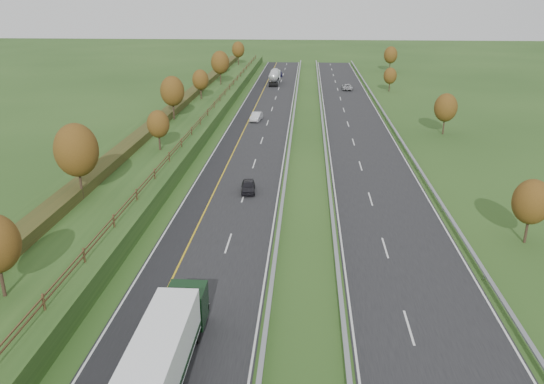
% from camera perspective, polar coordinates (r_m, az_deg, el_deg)
% --- Properties ---
extents(ground, '(400.00, 400.00, 0.00)m').
position_cam_1_polar(ground, '(77.68, 3.63, 4.69)').
color(ground, '#254518').
rests_on(ground, ground).
extents(near_carriageway, '(10.50, 200.00, 0.04)m').
position_cam_1_polar(near_carriageway, '(82.88, -1.91, 5.74)').
color(near_carriageway, black).
rests_on(near_carriageway, ground).
extents(far_carriageway, '(10.50, 200.00, 0.04)m').
position_cam_1_polar(far_carriageway, '(82.93, 9.56, 5.48)').
color(far_carriageway, black).
rests_on(far_carriageway, ground).
extents(hard_shoulder, '(3.00, 200.00, 0.04)m').
position_cam_1_polar(hard_shoulder, '(83.33, -4.49, 5.77)').
color(hard_shoulder, black).
rests_on(hard_shoulder, ground).
extents(lane_markings, '(26.75, 200.00, 0.01)m').
position_cam_1_polar(lane_markings, '(82.39, 2.53, 5.67)').
color(lane_markings, silver).
rests_on(lane_markings, near_carriageway).
extents(embankment_left, '(12.00, 200.00, 2.00)m').
position_cam_1_polar(embankment_left, '(84.90, -10.74, 6.43)').
color(embankment_left, '#254518').
rests_on(embankment_left, ground).
extents(hedge_left, '(2.20, 180.00, 1.10)m').
position_cam_1_polar(hedge_left, '(85.06, -12.13, 7.44)').
color(hedge_left, '#333A17').
rests_on(hedge_left, embankment_left).
extents(fence_left, '(0.12, 189.06, 1.20)m').
position_cam_1_polar(fence_left, '(83.11, -7.86, 7.53)').
color(fence_left, '#422B19').
rests_on(fence_left, embankment_left).
extents(median_barrier_near, '(0.32, 200.00, 0.71)m').
position_cam_1_polar(median_barrier_near, '(82.38, 2.05, 6.08)').
color(median_barrier_near, gray).
rests_on(median_barrier_near, ground).
extents(median_barrier_far, '(0.32, 200.00, 0.71)m').
position_cam_1_polar(median_barrier_far, '(82.39, 5.62, 5.99)').
color(median_barrier_far, gray).
rests_on(median_barrier_far, ground).
extents(outer_barrier_far, '(0.32, 200.00, 0.71)m').
position_cam_1_polar(outer_barrier_far, '(83.57, 13.56, 5.73)').
color(outer_barrier_far, gray).
rests_on(outer_barrier_far, ground).
extents(trees_left, '(6.64, 164.30, 7.66)m').
position_cam_1_polar(trees_left, '(80.50, -11.33, 9.55)').
color(trees_left, '#2D2116').
rests_on(trees_left, embankment_left).
extents(trees_far, '(8.45, 118.60, 7.12)m').
position_cam_1_polar(trees_far, '(112.39, 15.20, 11.16)').
color(trees_far, '#2D2116').
rests_on(trees_far, ground).
extents(box_lorry, '(2.58, 16.28, 4.06)m').
position_cam_1_polar(box_lorry, '(30.37, -12.26, -18.15)').
color(box_lorry, black).
rests_on(box_lorry, near_carriageway).
extents(road_tanker, '(2.40, 11.22, 3.46)m').
position_cam_1_polar(road_tanker, '(136.02, 0.27, 12.34)').
color(road_tanker, silver).
rests_on(road_tanker, near_carriageway).
extents(car_dark_near, '(1.90, 3.98, 1.31)m').
position_cam_1_polar(car_dark_near, '(59.99, -2.58, 0.60)').
color(car_dark_near, black).
rests_on(car_dark_near, near_carriageway).
extents(car_silver_mid, '(2.12, 4.67, 1.49)m').
position_cam_1_polar(car_silver_mid, '(94.97, -1.69, 8.12)').
color(car_silver_mid, silver).
rests_on(car_silver_mid, near_carriageway).
extents(car_small_far, '(2.33, 5.11, 1.45)m').
position_cam_1_polar(car_small_far, '(149.14, 0.72, 12.63)').
color(car_small_far, '#14123A').
rests_on(car_small_far, near_carriageway).
extents(car_oncoming, '(2.37, 4.98, 1.37)m').
position_cam_1_polar(car_oncoming, '(128.32, 8.06, 11.14)').
color(car_oncoming, '#AFB0B4').
rests_on(car_oncoming, far_carriageway).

